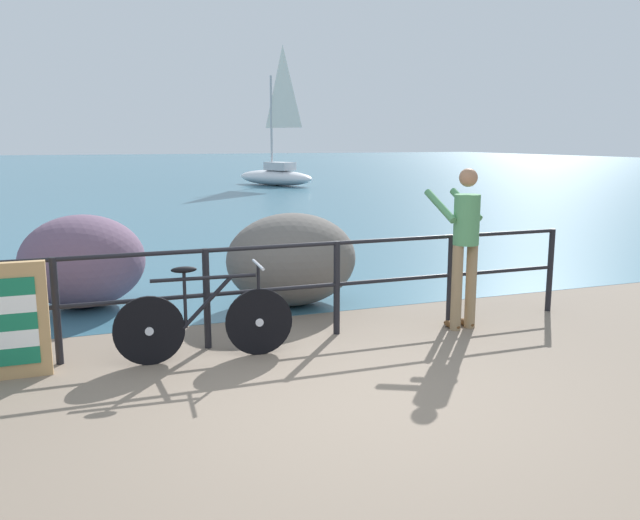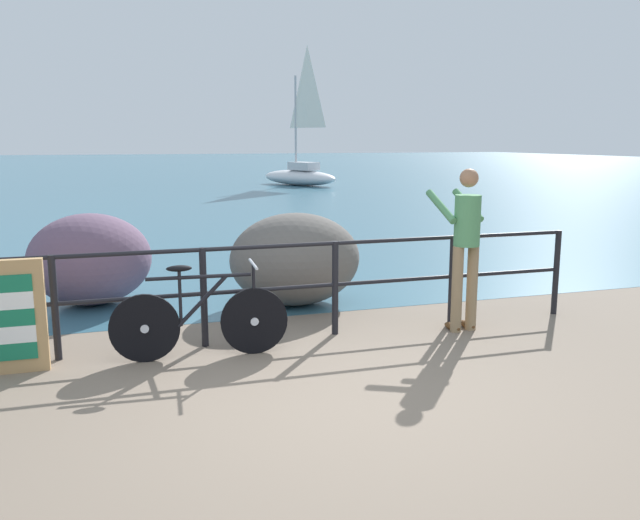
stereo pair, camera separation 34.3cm
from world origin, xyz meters
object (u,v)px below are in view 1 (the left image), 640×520
bicycle (206,320)px  breakwater_boulder_left (83,261)px  person_at_railing (464,241)px  sailboat (276,170)px  breakwater_boulder_main (292,259)px

bicycle → breakwater_boulder_left: size_ratio=1.11×
bicycle → person_at_railing: 2.94m
bicycle → breakwater_boulder_left: bearing=116.4°
bicycle → sailboat: bearing=75.6°
bicycle → breakwater_boulder_main: 2.24m
breakwater_boulder_main → sailboat: bearing=74.1°
person_at_railing → sailboat: (4.55, 22.79, -0.28)m
bicycle → person_at_railing: person_at_railing is taller
bicycle → breakwater_boulder_main: size_ratio=1.02×
breakwater_boulder_left → sailboat: sailboat is taller
person_at_railing → breakwater_boulder_main: 2.25m
bicycle → sailboat: sailboat is taller
bicycle → person_at_railing: bearing=5.0°
person_at_railing → bicycle: bearing=84.2°
breakwater_boulder_main → sailboat: (6.01, 21.13, 0.12)m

